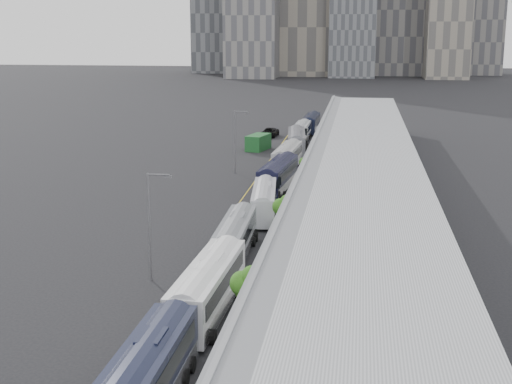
% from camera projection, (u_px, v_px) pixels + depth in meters
% --- Properties ---
extents(sidewalk, '(10.00, 170.00, 0.12)m').
position_uv_depth(sidewalk, '(320.00, 240.00, 69.86)').
color(sidewalk, gray).
rests_on(sidewalk, ground).
extents(lane_line, '(0.12, 160.00, 0.02)m').
position_uv_depth(lane_line, '(215.00, 237.00, 71.36)').
color(lane_line, gold).
rests_on(lane_line, ground).
extents(depot, '(12.45, 160.40, 7.20)m').
position_uv_depth(depot, '(362.00, 208.00, 68.53)').
color(depot, gray).
rests_on(depot, ground).
extents(bus_2, '(3.19, 13.80, 4.01)m').
position_uv_depth(bus_2, '(208.00, 292.00, 51.45)').
color(bus_2, white).
rests_on(bus_2, ground).
extents(bus_3, '(2.86, 12.38, 3.60)m').
position_uv_depth(bus_3, '(235.00, 240.00, 64.98)').
color(bus_3, gray).
rests_on(bus_3, ground).
extents(bus_4, '(3.70, 12.44, 3.58)m').
position_uv_depth(bus_4, '(264.00, 204.00, 78.42)').
color(bus_4, silver).
rests_on(bus_4, ground).
extents(bus_5, '(3.90, 13.79, 3.98)m').
position_uv_depth(bus_5, '(278.00, 178.00, 91.68)').
color(bus_5, black).
rests_on(bus_5, ground).
extents(bus_6, '(3.34, 13.17, 3.81)m').
position_uv_depth(bus_6, '(287.00, 160.00, 104.82)').
color(bus_6, '#B5B5B7').
rests_on(bus_6, ground).
extents(bus_7, '(4.07, 14.18, 4.09)m').
position_uv_depth(bus_7, '(296.00, 144.00, 118.43)').
color(bus_7, slate).
rests_on(bus_7, ground).
extents(bus_8, '(2.74, 12.25, 3.57)m').
position_uv_depth(bus_8, '(302.00, 134.00, 132.05)').
color(bus_8, silver).
rests_on(bus_8, ground).
extents(bus_9, '(2.87, 12.71, 3.70)m').
position_uv_depth(bus_9, '(311.00, 125.00, 144.17)').
color(bus_9, black).
rests_on(bus_9, ground).
extents(tree_1, '(2.29, 2.29, 4.86)m').
position_uv_depth(tree_1, '(251.00, 283.00, 47.64)').
color(tree_1, black).
rests_on(tree_1, ground).
extents(tree_2, '(2.21, 2.21, 4.56)m').
position_uv_depth(tree_2, '(286.00, 207.00, 69.23)').
color(tree_2, black).
rests_on(tree_2, ground).
extents(tree_3, '(1.68, 1.68, 4.18)m').
position_uv_depth(tree_3, '(308.00, 163.00, 92.79)').
color(tree_3, black).
rests_on(tree_3, ground).
extents(street_lamp_near, '(2.04, 0.22, 9.04)m').
position_uv_depth(street_lamp_near, '(151.00, 219.00, 57.76)').
color(street_lamp_near, '#59595E').
rests_on(street_lamp_near, ground).
extents(street_lamp_far, '(2.04, 0.22, 9.06)m').
position_uv_depth(street_lamp_far, '(236.00, 138.00, 101.85)').
color(street_lamp_far, '#59595E').
rests_on(street_lamp_far, ground).
extents(shipping_container, '(3.97, 6.23, 2.65)m').
position_uv_depth(shipping_container, '(258.00, 142.00, 122.98)').
color(shipping_container, '#174B20').
rests_on(shipping_container, ground).
extents(suv, '(3.41, 6.40, 1.71)m').
position_uv_depth(suv, '(269.00, 132.00, 138.26)').
color(suv, black).
rests_on(suv, ground).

